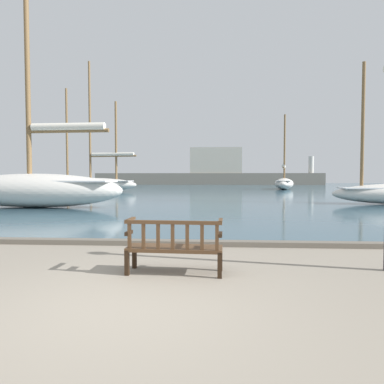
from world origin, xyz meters
name	(u,v)px	position (x,y,z in m)	size (l,w,h in m)	color
ground_plane	(122,306)	(0.00, 0.00, 0.00)	(160.00, 160.00, 0.00)	gray
harbor_water	(206,188)	(0.00, 44.00, 0.04)	(100.00, 80.00, 0.08)	#385666
quay_edge_kerb	(165,243)	(0.00, 3.85, 0.06)	(40.00, 0.30, 0.12)	#675F54
park_bench	(174,246)	(0.49, 1.48, 0.47)	(1.62, 0.59, 0.92)	black
sailboat_outer_starboard	(35,187)	(-7.96, 12.67, 1.10)	(9.34, 2.79, 12.06)	silver
sailboat_nearest_starboard	(93,182)	(-11.68, 31.46, 1.14)	(9.96, 3.47, 13.68)	silver
sailboat_mid_starboard	(284,183)	(9.98, 39.38, 0.90)	(4.03, 9.25, 9.37)	silver
far_breakwater	(211,174)	(0.62, 63.90, 2.27)	(45.09, 2.40, 7.44)	slate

